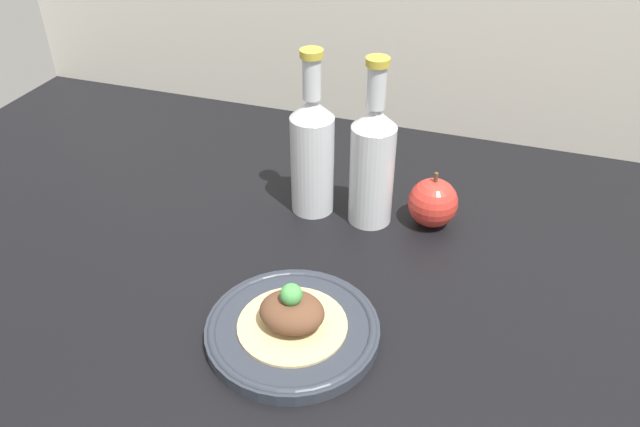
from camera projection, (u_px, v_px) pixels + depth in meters
The scene contains 6 objects.
ground_plane at pixel (325, 282), 98.01cm from camera, with size 180.00×110.00×4.00cm, color black.
plate at pixel (293, 330), 85.13cm from camera, with size 23.92×23.92×2.18cm.
plated_food at pixel (293, 314), 83.44cm from camera, with size 15.06×15.06×7.24cm.
cider_bottle_left at pixel (312, 152), 104.81cm from camera, with size 7.43×7.43×29.16cm.
cider_bottle_right at pixel (372, 161), 102.09cm from camera, with size 7.43×7.43×29.16cm.
apple at pixel (433, 203), 105.10cm from camera, with size 8.47×8.47×10.09cm.
Camera 1 is at (22.91, -70.59, 62.91)cm, focal length 35.00 mm.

